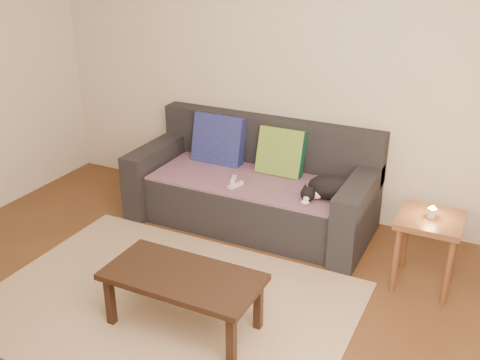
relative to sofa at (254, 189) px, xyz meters
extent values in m
plane|color=brown|center=(0.00, -1.57, -0.31)|extent=(4.50, 4.50, 0.00)
cube|color=beige|center=(0.00, 0.43, 0.99)|extent=(4.50, 0.04, 2.60)
cube|color=#232328|center=(0.00, -0.07, -0.10)|extent=(1.70, 0.78, 0.42)
cube|color=#232328|center=(0.00, 0.33, 0.34)|extent=(2.10, 0.18, 0.45)
cube|color=#232328|center=(-0.95, -0.07, -0.01)|extent=(0.20, 0.90, 0.60)
cube|color=#232328|center=(0.95, -0.07, -0.01)|extent=(0.20, 0.90, 0.60)
cube|color=#3D2546|center=(0.00, -0.09, 0.12)|extent=(1.66, 0.74, 0.02)
cube|color=#121B4D|center=(-0.43, 0.17, 0.32)|extent=(0.48, 0.23, 0.50)
cube|color=#0B4A34|center=(0.18, 0.17, 0.32)|extent=(0.41, 0.21, 0.42)
ellipsoid|color=black|center=(0.73, -0.15, 0.22)|extent=(0.39, 0.32, 0.18)
sphere|color=black|center=(0.60, -0.28, 0.19)|extent=(0.14, 0.14, 0.12)
sphere|color=white|center=(0.60, -0.33, 0.17)|extent=(0.06, 0.06, 0.05)
ellipsoid|color=black|center=(0.88, -0.21, 0.16)|extent=(0.14, 0.07, 0.04)
cube|color=white|center=(-0.10, -0.20, 0.15)|extent=(0.08, 0.15, 0.03)
cube|color=white|center=(-0.03, -0.29, 0.15)|extent=(0.08, 0.15, 0.03)
cube|color=brown|center=(1.54, -0.37, 0.22)|extent=(0.44, 0.44, 0.04)
cylinder|color=brown|center=(1.36, -0.55, -0.05)|extent=(0.04, 0.04, 0.51)
cylinder|color=brown|center=(1.72, -0.55, -0.05)|extent=(0.04, 0.04, 0.51)
cylinder|color=brown|center=(1.36, -0.19, -0.05)|extent=(0.04, 0.04, 0.51)
cylinder|color=brown|center=(1.72, -0.19, -0.05)|extent=(0.04, 0.04, 0.51)
cylinder|color=beige|center=(1.54, -0.37, 0.28)|extent=(0.06, 0.06, 0.07)
sphere|color=#FFBF59|center=(1.54, -0.37, 0.32)|extent=(0.02, 0.02, 0.02)
cube|color=tan|center=(0.00, -1.42, -0.30)|extent=(2.50, 1.80, 0.01)
cube|color=black|center=(0.23, -1.56, 0.07)|extent=(1.01, 0.50, 0.04)
cube|color=black|center=(-0.21, -1.75, -0.13)|extent=(0.05, 0.05, 0.36)
cube|color=black|center=(0.67, -1.75, -0.13)|extent=(0.05, 0.05, 0.36)
cube|color=black|center=(-0.21, -1.37, -0.13)|extent=(0.05, 0.05, 0.36)
cube|color=black|center=(0.67, -1.37, -0.13)|extent=(0.05, 0.05, 0.36)
camera|label=1|loc=(1.88, -4.09, 2.06)|focal=42.00mm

